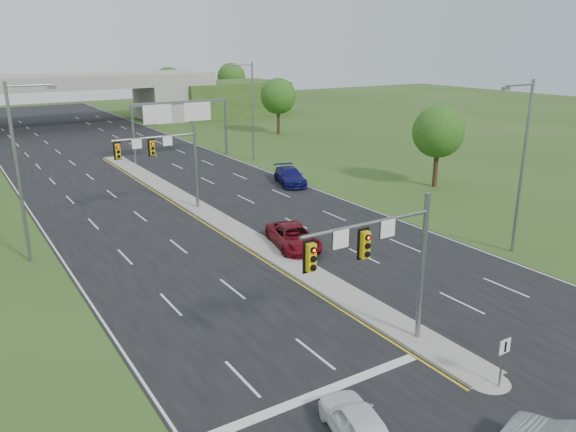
% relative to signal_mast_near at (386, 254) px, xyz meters
% --- Properties ---
extents(ground, '(240.00, 240.00, 0.00)m').
position_rel_signal_mast_near_xyz_m(ground, '(2.26, 0.07, -4.73)').
color(ground, '#2D4B1A').
rests_on(ground, ground).
extents(road, '(24.00, 160.00, 0.02)m').
position_rel_signal_mast_near_xyz_m(road, '(2.26, 35.07, -4.72)').
color(road, black).
rests_on(road, ground).
extents(median, '(2.00, 54.00, 0.16)m').
position_rel_signal_mast_near_xyz_m(median, '(2.26, 23.07, -4.63)').
color(median, gray).
rests_on(median, road).
extents(median_nose, '(2.00, 2.00, 0.16)m').
position_rel_signal_mast_near_xyz_m(median_nose, '(2.26, -3.93, -4.63)').
color(median_nose, gray).
rests_on(median_nose, road).
extents(lane_markings, '(23.72, 160.00, 0.01)m').
position_rel_signal_mast_near_xyz_m(lane_markings, '(1.66, 28.99, -4.70)').
color(lane_markings, gold).
rests_on(lane_markings, road).
extents(signal_mast_near, '(6.62, 0.60, 7.00)m').
position_rel_signal_mast_near_xyz_m(signal_mast_near, '(0.00, 0.00, 0.00)').
color(signal_mast_near, slate).
rests_on(signal_mast_near, ground).
extents(signal_mast_far, '(6.62, 0.60, 7.00)m').
position_rel_signal_mast_near_xyz_m(signal_mast_far, '(0.00, 25.00, 0.00)').
color(signal_mast_far, slate).
rests_on(signal_mast_far, ground).
extents(keep_right_sign, '(0.60, 0.13, 2.20)m').
position_rel_signal_mast_near_xyz_m(keep_right_sign, '(2.26, -4.45, -3.21)').
color(keep_right_sign, slate).
rests_on(keep_right_sign, ground).
extents(sign_gantry, '(11.58, 0.44, 6.67)m').
position_rel_signal_mast_near_xyz_m(sign_gantry, '(8.95, 44.99, 0.51)').
color(sign_gantry, slate).
rests_on(sign_gantry, ground).
extents(overpass, '(80.00, 14.00, 8.10)m').
position_rel_signal_mast_near_xyz_m(overpass, '(2.26, 80.07, -1.17)').
color(overpass, gray).
rests_on(overpass, ground).
extents(lightpole_l_mid, '(2.85, 0.25, 11.00)m').
position_rel_signal_mast_near_xyz_m(lightpole_l_mid, '(-11.03, 20.07, 1.38)').
color(lightpole_l_mid, slate).
rests_on(lightpole_l_mid, ground).
extents(lightpole_r_near, '(2.85, 0.25, 11.00)m').
position_rel_signal_mast_near_xyz_m(lightpole_r_near, '(15.56, 5.07, 1.38)').
color(lightpole_r_near, slate).
rests_on(lightpole_r_near, ground).
extents(lightpole_r_far, '(2.85, 0.25, 11.00)m').
position_rel_signal_mast_near_xyz_m(lightpole_r_far, '(15.56, 40.07, 1.38)').
color(lightpole_r_far, slate).
rests_on(lightpole_r_far, ground).
extents(tree_r_near, '(4.80, 4.80, 7.60)m').
position_rel_signal_mast_near_xyz_m(tree_r_near, '(24.26, 20.07, 0.45)').
color(tree_r_near, '#382316').
rests_on(tree_r_near, ground).
extents(tree_r_mid, '(5.20, 5.20, 8.12)m').
position_rel_signal_mast_near_xyz_m(tree_r_mid, '(28.26, 55.07, 0.78)').
color(tree_r_mid, '#382316').
rests_on(tree_r_mid, ground).
extents(tree_back_c, '(5.60, 5.60, 8.32)m').
position_rel_signal_mast_near_xyz_m(tree_back_c, '(26.26, 94.07, 0.78)').
color(tree_back_c, '#382316').
rests_on(tree_back_c, ground).
extents(tree_back_d, '(6.00, 6.00, 8.85)m').
position_rel_signal_mast_near_xyz_m(tree_back_d, '(40.26, 94.07, 1.11)').
color(tree_back_d, '#382316').
rests_on(tree_back_d, ground).
extents(car_white, '(2.54, 4.30, 1.37)m').
position_rel_signal_mast_near_xyz_m(car_white, '(-4.40, -3.80, -4.02)').
color(car_white, white).
rests_on(car_white, road).
extents(car_far_a, '(3.70, 5.90, 1.52)m').
position_rel_signal_mast_near_xyz_m(car_far_a, '(3.95, 13.24, -3.95)').
color(car_far_a, maroon).
rests_on(car_far_a, road).
extents(car_far_b, '(3.70, 5.84, 1.58)m').
position_rel_signal_mast_near_xyz_m(car_far_b, '(13.11, 28.05, -3.92)').
color(car_far_b, '#0D0E53').
rests_on(car_far_b, road).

